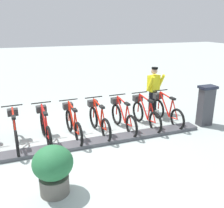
{
  "coord_description": "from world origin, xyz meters",
  "views": [
    {
      "loc": [
        -5.87,
        1.08,
        3.11
      ],
      "look_at": [
        0.5,
        -1.31,
        0.9
      ],
      "focal_mm": 40.13,
      "sensor_mm": 36.0,
      "label": 1
    }
  ],
  "objects_px": {
    "bike_docked_6": "(15,131)",
    "bike_docked_2": "(123,116)",
    "bike_docked_4": "(73,123)",
    "bike_docked_0": "(166,110)",
    "payment_kiosk": "(206,105)",
    "bike_docked_1": "(145,113)",
    "bike_docked_5": "(45,127)",
    "planter_bush": "(53,168)",
    "bike_docked_3": "(99,120)",
    "worker_near_rack": "(154,88)"
  },
  "relations": [
    {
      "from": "bike_docked_1",
      "to": "planter_bush",
      "type": "relative_size",
      "value": 1.77
    },
    {
      "from": "bike_docked_6",
      "to": "bike_docked_1",
      "type": "bearing_deg",
      "value": -90.0
    },
    {
      "from": "bike_docked_6",
      "to": "planter_bush",
      "type": "bearing_deg",
      "value": -164.0
    },
    {
      "from": "payment_kiosk",
      "to": "bike_docked_0",
      "type": "relative_size",
      "value": 0.74
    },
    {
      "from": "bike_docked_0",
      "to": "bike_docked_1",
      "type": "xyz_separation_m",
      "value": [
        0.0,
        0.76,
        0.0
      ]
    },
    {
      "from": "worker_near_rack",
      "to": "planter_bush",
      "type": "xyz_separation_m",
      "value": [
        -3.31,
        3.98,
        -0.37
      ]
    },
    {
      "from": "bike_docked_1",
      "to": "bike_docked_5",
      "type": "height_order",
      "value": "same"
    },
    {
      "from": "bike_docked_1",
      "to": "worker_near_rack",
      "type": "height_order",
      "value": "worker_near_rack"
    },
    {
      "from": "bike_docked_5",
      "to": "bike_docked_0",
      "type": "bearing_deg",
      "value": -90.0
    },
    {
      "from": "bike_docked_1",
      "to": "bike_docked_4",
      "type": "relative_size",
      "value": 1.0
    },
    {
      "from": "payment_kiosk",
      "to": "bike_docked_1",
      "type": "height_order",
      "value": "payment_kiosk"
    },
    {
      "from": "planter_bush",
      "to": "bike_docked_5",
      "type": "bearing_deg",
      "value": -2.4
    },
    {
      "from": "bike_docked_3",
      "to": "bike_docked_5",
      "type": "distance_m",
      "value": 1.52
    },
    {
      "from": "payment_kiosk",
      "to": "bike_docked_2",
      "type": "height_order",
      "value": "payment_kiosk"
    },
    {
      "from": "bike_docked_4",
      "to": "bike_docked_1",
      "type": "bearing_deg",
      "value": -90.0
    },
    {
      "from": "bike_docked_1",
      "to": "planter_bush",
      "type": "xyz_separation_m",
      "value": [
        -2.31,
        3.14,
        0.11
      ]
    },
    {
      "from": "bike_docked_1",
      "to": "bike_docked_6",
      "type": "distance_m",
      "value": 3.8
    },
    {
      "from": "bike_docked_1",
      "to": "worker_near_rack",
      "type": "bearing_deg",
      "value": -40.1
    },
    {
      "from": "bike_docked_5",
      "to": "bike_docked_4",
      "type": "bearing_deg",
      "value": -90.0
    },
    {
      "from": "payment_kiosk",
      "to": "bike_docked_4",
      "type": "relative_size",
      "value": 0.74
    },
    {
      "from": "bike_docked_3",
      "to": "planter_bush",
      "type": "height_order",
      "value": "bike_docked_3"
    },
    {
      "from": "payment_kiosk",
      "to": "bike_docked_5",
      "type": "height_order",
      "value": "payment_kiosk"
    },
    {
      "from": "bike_docked_3",
      "to": "bike_docked_4",
      "type": "distance_m",
      "value": 0.76
    },
    {
      "from": "bike_docked_6",
      "to": "payment_kiosk",
      "type": "bearing_deg",
      "value": -95.81
    },
    {
      "from": "bike_docked_2",
      "to": "bike_docked_6",
      "type": "bearing_deg",
      "value": 90.0
    },
    {
      "from": "worker_near_rack",
      "to": "bike_docked_3",
      "type": "bearing_deg",
      "value": 112.93
    },
    {
      "from": "bike_docked_0",
      "to": "bike_docked_6",
      "type": "bearing_deg",
      "value": 90.0
    },
    {
      "from": "worker_near_rack",
      "to": "planter_bush",
      "type": "height_order",
      "value": "worker_near_rack"
    },
    {
      "from": "payment_kiosk",
      "to": "bike_docked_3",
      "type": "height_order",
      "value": "payment_kiosk"
    },
    {
      "from": "bike_docked_0",
      "to": "planter_bush",
      "type": "xyz_separation_m",
      "value": [
        -2.31,
        3.9,
        0.11
      ]
    },
    {
      "from": "bike_docked_2",
      "to": "bike_docked_3",
      "type": "height_order",
      "value": "same"
    },
    {
      "from": "planter_bush",
      "to": "bike_docked_2",
      "type": "bearing_deg",
      "value": -45.78
    },
    {
      "from": "bike_docked_4",
      "to": "bike_docked_3",
      "type": "bearing_deg",
      "value": -90.0
    },
    {
      "from": "bike_docked_0",
      "to": "bike_docked_6",
      "type": "height_order",
      "value": "same"
    },
    {
      "from": "bike_docked_1",
      "to": "bike_docked_2",
      "type": "distance_m",
      "value": 0.76
    },
    {
      "from": "worker_near_rack",
      "to": "planter_bush",
      "type": "distance_m",
      "value": 5.19
    },
    {
      "from": "payment_kiosk",
      "to": "bike_docked_3",
      "type": "distance_m",
      "value": 3.4
    },
    {
      "from": "bike_docked_1",
      "to": "bike_docked_6",
      "type": "xyz_separation_m",
      "value": [
        0.0,
        3.8,
        0.0
      ]
    },
    {
      "from": "bike_docked_1",
      "to": "bike_docked_3",
      "type": "xyz_separation_m",
      "value": [
        0.0,
        1.52,
        0.0
      ]
    },
    {
      "from": "bike_docked_0",
      "to": "bike_docked_3",
      "type": "bearing_deg",
      "value": 90.0
    },
    {
      "from": "bike_docked_3",
      "to": "bike_docked_5",
      "type": "xyz_separation_m",
      "value": [
        0.0,
        1.52,
        0.0
      ]
    },
    {
      "from": "bike_docked_4",
      "to": "bike_docked_6",
      "type": "distance_m",
      "value": 1.52
    },
    {
      "from": "bike_docked_0",
      "to": "bike_docked_1",
      "type": "relative_size",
      "value": 1.0
    },
    {
      "from": "payment_kiosk",
      "to": "bike_docked_4",
      "type": "height_order",
      "value": "payment_kiosk"
    },
    {
      "from": "bike_docked_6",
      "to": "bike_docked_2",
      "type": "bearing_deg",
      "value": -90.0
    },
    {
      "from": "payment_kiosk",
      "to": "planter_bush",
      "type": "bearing_deg",
      "value": 109.35
    },
    {
      "from": "bike_docked_1",
      "to": "worker_near_rack",
      "type": "relative_size",
      "value": 1.04
    },
    {
      "from": "bike_docked_3",
      "to": "bike_docked_6",
      "type": "relative_size",
      "value": 1.0
    },
    {
      "from": "bike_docked_0",
      "to": "bike_docked_6",
      "type": "xyz_separation_m",
      "value": [
        0.0,
        4.56,
        0.0
      ]
    },
    {
      "from": "bike_docked_4",
      "to": "bike_docked_0",
      "type": "bearing_deg",
      "value": -90.0
    }
  ]
}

